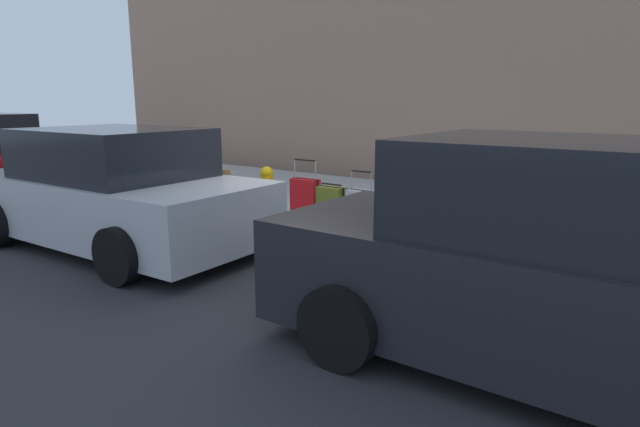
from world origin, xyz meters
The scene contains 14 objects.
ground_plane centered at (0.00, 0.00, 0.00)m, with size 40.00×40.00×0.00m, color #28282B.
sidewalk_curb centered at (0.00, -2.50, 0.07)m, with size 18.00×5.00×0.14m, color #9E9B93.
suitcase_red_0 centered at (-3.02, -0.82, 0.51)m, with size 0.36×0.21×1.03m.
suitcase_navy_1 centered at (-2.56, -0.86, 0.48)m, with size 0.39×0.23×0.95m.
suitcase_teal_2 centered at (-2.02, -0.76, 0.46)m, with size 0.50×0.25×0.69m.
suitcase_maroon_3 centered at (-1.47, -0.88, 0.49)m, with size 0.42×0.20×0.75m.
suitcase_black_4 centered at (-0.94, -0.76, 0.43)m, with size 0.47×0.21×0.88m.
suitcase_silver_5 centered at (-0.42, -0.84, 0.42)m, with size 0.39×0.23×0.85m.
suitcase_olive_6 centered at (0.09, -0.83, 0.42)m, with size 0.43×0.23×0.62m.
suitcase_red_7 centered at (0.62, -0.87, 0.46)m, with size 0.46×0.23×0.93m.
fire_hydrant centered at (1.37, -0.83, 0.54)m, with size 0.39×0.21×0.77m.
bollard_post centered at (2.17, -0.68, 0.47)m, with size 0.16×0.16×0.67m, color brown.
parked_car_charcoal_0 centered at (-3.68, 1.45, 0.79)m, with size 4.50×2.07×1.69m.
parked_car_silver_1 centered at (1.99, 1.45, 0.74)m, with size 4.41×2.32×1.59m.
Camera 1 is at (-4.41, 5.35, 1.96)m, focal length 29.69 mm.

